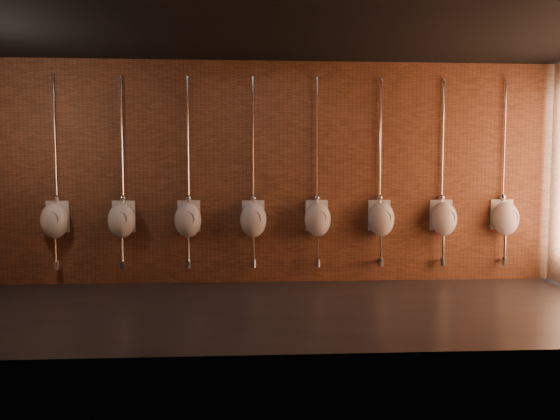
{
  "coord_description": "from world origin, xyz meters",
  "views": [
    {
      "loc": [
        -0.21,
        -5.74,
        1.57
      ],
      "look_at": [
        0.16,
        0.9,
        1.1
      ],
      "focal_mm": 32.0,
      "sensor_mm": 36.0,
      "label": 1
    }
  ],
  "objects_px": {
    "urinal_2": "(188,219)",
    "urinal_4": "(318,218)",
    "urinal_3": "(253,219)",
    "urinal_7": "(505,218)",
    "urinal_5": "(381,218)",
    "urinal_0": "(55,220)",
    "urinal_1": "(122,219)",
    "urinal_6": "(444,218)"
  },
  "relations": [
    {
      "from": "urinal_2",
      "to": "urinal_4",
      "type": "distance_m",
      "value": 1.85
    },
    {
      "from": "urinal_3",
      "to": "urinal_7",
      "type": "xyz_separation_m",
      "value": [
        3.7,
        0.0,
        0.0
      ]
    },
    {
      "from": "urinal_5",
      "to": "urinal_0",
      "type": "bearing_deg",
      "value": 180.0
    },
    {
      "from": "urinal_1",
      "to": "urinal_5",
      "type": "xyz_separation_m",
      "value": [
        3.7,
        0.0,
        0.0
      ]
    },
    {
      "from": "urinal_2",
      "to": "urinal_3",
      "type": "xyz_separation_m",
      "value": [
        0.93,
        0.0,
        0.0
      ]
    },
    {
      "from": "urinal_1",
      "to": "urinal_7",
      "type": "xyz_separation_m",
      "value": [
        5.56,
        0.0,
        0.0
      ]
    },
    {
      "from": "urinal_3",
      "to": "urinal_7",
      "type": "relative_size",
      "value": 1.0
    },
    {
      "from": "urinal_1",
      "to": "urinal_3",
      "type": "height_order",
      "value": "same"
    },
    {
      "from": "urinal_5",
      "to": "urinal_3",
      "type": "bearing_deg",
      "value": 180.0
    },
    {
      "from": "urinal_0",
      "to": "urinal_5",
      "type": "xyz_separation_m",
      "value": [
        4.63,
        0.0,
        0.0
      ]
    },
    {
      "from": "urinal_1",
      "to": "urinal_2",
      "type": "relative_size",
      "value": 1.0
    },
    {
      "from": "urinal_6",
      "to": "urinal_5",
      "type": "bearing_deg",
      "value": 180.0
    },
    {
      "from": "urinal_3",
      "to": "urinal_4",
      "type": "height_order",
      "value": "same"
    },
    {
      "from": "urinal_2",
      "to": "urinal_6",
      "type": "bearing_deg",
      "value": 0.0
    },
    {
      "from": "urinal_4",
      "to": "urinal_7",
      "type": "bearing_deg",
      "value": 0.0
    },
    {
      "from": "urinal_3",
      "to": "urinal_1",
      "type": "bearing_deg",
      "value": 180.0
    },
    {
      "from": "urinal_4",
      "to": "urinal_6",
      "type": "relative_size",
      "value": 1.0
    },
    {
      "from": "urinal_5",
      "to": "urinal_7",
      "type": "relative_size",
      "value": 1.0
    },
    {
      "from": "urinal_0",
      "to": "urinal_7",
      "type": "height_order",
      "value": "same"
    },
    {
      "from": "urinal_2",
      "to": "urinal_5",
      "type": "xyz_separation_m",
      "value": [
        2.78,
        0.0,
        0.0
      ]
    },
    {
      "from": "urinal_1",
      "to": "urinal_7",
      "type": "relative_size",
      "value": 1.0
    },
    {
      "from": "urinal_4",
      "to": "urinal_0",
      "type": "bearing_deg",
      "value": 180.0
    },
    {
      "from": "urinal_0",
      "to": "urinal_3",
      "type": "relative_size",
      "value": 1.0
    },
    {
      "from": "urinal_6",
      "to": "urinal_3",
      "type": "bearing_deg",
      "value": 180.0
    },
    {
      "from": "urinal_2",
      "to": "urinal_5",
      "type": "height_order",
      "value": "same"
    },
    {
      "from": "urinal_4",
      "to": "urinal_6",
      "type": "distance_m",
      "value": 1.85
    },
    {
      "from": "urinal_1",
      "to": "urinal_7",
      "type": "height_order",
      "value": "same"
    },
    {
      "from": "urinal_0",
      "to": "urinal_6",
      "type": "xyz_separation_m",
      "value": [
        5.56,
        0.0,
        0.0
      ]
    },
    {
      "from": "urinal_3",
      "to": "urinal_5",
      "type": "bearing_deg",
      "value": 0.0
    },
    {
      "from": "urinal_3",
      "to": "urinal_4",
      "type": "bearing_deg",
      "value": 0.0
    },
    {
      "from": "urinal_0",
      "to": "urinal_7",
      "type": "bearing_deg",
      "value": 0.0
    },
    {
      "from": "urinal_1",
      "to": "urinal_3",
      "type": "bearing_deg",
      "value": 0.0
    },
    {
      "from": "urinal_3",
      "to": "urinal_6",
      "type": "bearing_deg",
      "value": 0.0
    },
    {
      "from": "urinal_0",
      "to": "urinal_4",
      "type": "distance_m",
      "value": 3.7
    },
    {
      "from": "urinal_2",
      "to": "urinal_6",
      "type": "height_order",
      "value": "same"
    },
    {
      "from": "urinal_0",
      "to": "urinal_5",
      "type": "bearing_deg",
      "value": 0.0
    },
    {
      "from": "urinal_0",
      "to": "urinal_3",
      "type": "distance_m",
      "value": 2.78
    },
    {
      "from": "urinal_0",
      "to": "urinal_2",
      "type": "height_order",
      "value": "same"
    },
    {
      "from": "urinal_5",
      "to": "urinal_7",
      "type": "height_order",
      "value": "same"
    },
    {
      "from": "urinal_0",
      "to": "urinal_3",
      "type": "xyz_separation_m",
      "value": [
        2.78,
        0.0,
        0.0
      ]
    },
    {
      "from": "urinal_0",
      "to": "urinal_4",
      "type": "bearing_deg",
      "value": 0.0
    },
    {
      "from": "urinal_0",
      "to": "urinal_4",
      "type": "height_order",
      "value": "same"
    }
  ]
}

